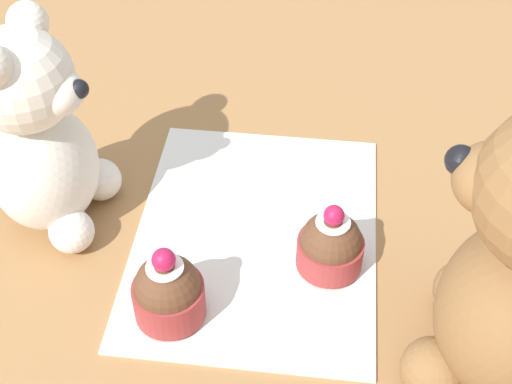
% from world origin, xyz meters
% --- Properties ---
extents(ground_plane, '(4.00, 4.00, 0.00)m').
position_xyz_m(ground_plane, '(0.00, 0.00, 0.00)').
color(ground_plane, '#9E7042').
extents(knitted_placemat, '(0.28, 0.22, 0.01)m').
position_xyz_m(knitted_placemat, '(0.00, 0.00, 0.00)').
color(knitted_placemat, silver).
rests_on(knitted_placemat, ground_plane).
extents(teddy_bear_cream, '(0.11, 0.11, 0.20)m').
position_xyz_m(teddy_bear_cream, '(0.01, 0.18, 0.09)').
color(teddy_bear_cream, silver).
rests_on(teddy_bear_cream, ground_plane).
extents(cupcake_near_cream_bear, '(0.06, 0.06, 0.07)m').
position_xyz_m(cupcake_near_cream_bear, '(-0.10, 0.06, 0.03)').
color(cupcake_near_cream_bear, '#993333').
rests_on(cupcake_near_cream_bear, knitted_placemat).
extents(cupcake_near_tan_bear, '(0.06, 0.06, 0.07)m').
position_xyz_m(cupcake_near_tan_bear, '(-0.03, -0.07, 0.03)').
color(cupcake_near_tan_bear, '#993333').
rests_on(cupcake_near_tan_bear, knitted_placemat).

